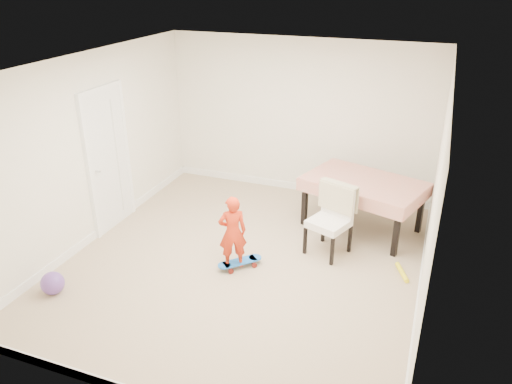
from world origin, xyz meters
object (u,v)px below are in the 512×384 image
at_px(child, 233,235).
at_px(balloon, 53,283).
at_px(dining_table, 362,205).
at_px(dining_chair, 329,221).
at_px(skateboard, 240,264).

relative_size(child, balloon, 3.55).
height_order(dining_table, child, child).
bearing_deg(dining_chair, dining_table, 91.42).
bearing_deg(child, skateboard, -178.61).
bearing_deg(skateboard, balloon, 168.83).
bearing_deg(skateboard, child, 166.88).
height_order(child, balloon, child).
xyz_separation_m(dining_chair, child, (-1.06, -0.80, 0.01)).
xyz_separation_m(dining_chair, balloon, (-2.87, -2.07, -0.35)).
height_order(dining_table, balloon, dining_table).
bearing_deg(dining_chair, child, -122.12).
bearing_deg(dining_table, balloon, -119.45).
bearing_deg(balloon, dining_table, 42.84).
xyz_separation_m(dining_table, child, (-1.36, -1.68, 0.11)).
distance_m(skateboard, child, 0.46).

